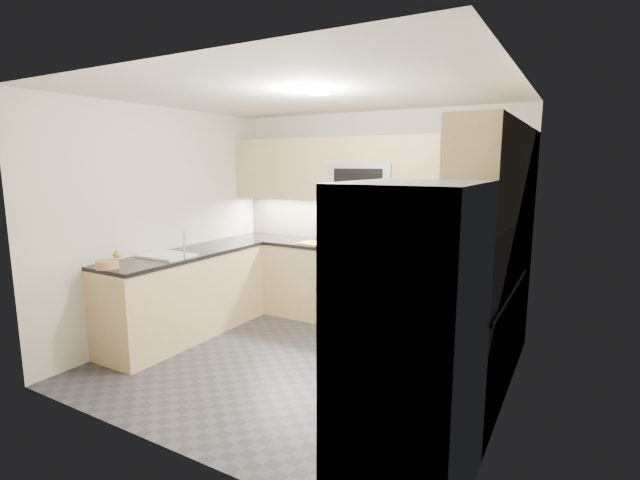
{
  "coord_description": "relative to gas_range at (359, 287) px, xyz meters",
  "views": [
    {
      "loc": [
        2.25,
        -3.55,
        1.9
      ],
      "look_at": [
        0.0,
        0.35,
        1.15
      ],
      "focal_mm": 26.0,
      "sensor_mm": 36.0,
      "label": 1
    }
  ],
  "objects": [
    {
      "name": "fruit_basket",
      "position": [
        -1.53,
        -2.2,
        0.52
      ],
      "size": [
        0.25,
        0.25,
        0.07
      ],
      "primitive_type": "cylinder",
      "rotation": [
        0.0,
        0.0,
        0.29
      ],
      "color": "#A5794D",
      "rests_on": "countertop_peninsula"
    },
    {
      "name": "microwave_door",
      "position": [
        0.0,
        -0.08,
        1.24
      ],
      "size": [
        0.6,
        0.01,
        0.28
      ],
      "primitive_type": "cube",
      "color": "black",
      "rests_on": "microwave"
    },
    {
      "name": "fruit_orange",
      "position": [
        -1.52,
        -2.11,
        0.6
      ],
      "size": [
        0.06,
        0.06,
        0.06
      ],
      "primitive_type": "sphere",
      "color": "#D65517",
      "rests_on": "fruit_basket"
    },
    {
      "name": "fruit_apple",
      "position": [
        -1.53,
        -2.09,
        0.6
      ],
      "size": [
        0.07,
        0.07,
        0.07
      ],
      "primitive_type": "sphere",
      "color": "#B11714",
      "rests_on": "fruit_basket"
    },
    {
      "name": "wall_right",
      "position": [
        1.8,
        -1.28,
        0.79
      ],
      "size": [
        0.02,
        3.2,
        2.5
      ],
      "primitive_type": "cube",
      "color": "#BCB3A4",
      "rests_on": "floor"
    },
    {
      "name": "countertop_peninsula",
      "position": [
        -1.5,
        -1.28,
        0.47
      ],
      "size": [
        0.63,
        2.0,
        0.04
      ],
      "primitive_type": "cube",
      "color": "black",
      "rests_on": "base_cab_peninsula"
    },
    {
      "name": "wall_front",
      "position": [
        0.0,
        -2.88,
        0.79
      ],
      "size": [
        3.6,
        0.02,
        2.5
      ],
      "primitive_type": "cube",
      "color": "#BCB3A4",
      "rests_on": "floor"
    },
    {
      "name": "cutting_board",
      "position": [
        -0.56,
        -0.09,
        0.49
      ],
      "size": [
        0.39,
        0.3,
        0.01
      ],
      "primitive_type": "cube",
      "rotation": [
        0.0,
        0.0,
        -0.15
      ],
      "color": "orange",
      "rests_on": "countertop_back_left"
    },
    {
      "name": "upper_cab_right",
      "position": [
        1.62,
        -1.0,
        1.37
      ],
      "size": [
        0.35,
        1.95,
        0.75
      ],
      "primitive_type": "cube",
      "color": "tan",
      "rests_on": "wall_right"
    },
    {
      "name": "fridge_handle_right",
      "position": [
        1.08,
        -2.25,
        0.49
      ],
      "size": [
        0.02,
        0.02,
        1.2
      ],
      "primitive_type": "cylinder",
      "color": "#B2B5BA",
      "rests_on": "refrigerator"
    },
    {
      "name": "dish_towel_check",
      "position": [
        -0.06,
        -0.37,
        0.1
      ],
      "size": [
        0.15,
        0.05,
        0.29
      ],
      "primitive_type": "cube",
      "rotation": [
        0.0,
        0.0,
        -0.21
      ],
      "color": "white",
      "rests_on": "oven_handle"
    },
    {
      "name": "ceiling",
      "position": [
        0.0,
        -1.28,
        2.04
      ],
      "size": [
        3.6,
        3.2,
        0.02
      ],
      "primitive_type": "cube",
      "color": "beige",
      "rests_on": "wall_back"
    },
    {
      "name": "base_cab_peninsula",
      "position": [
        -1.5,
        -1.28,
        -0.01
      ],
      "size": [
        0.6,
        2.0,
        0.9
      ],
      "primitive_type": "cube",
      "color": "tan",
      "rests_on": "floor"
    },
    {
      "name": "utensil_bowl",
      "position": [
        1.6,
        -0.1,
        0.57
      ],
      "size": [
        0.36,
        0.36,
        0.16
      ],
      "primitive_type": "cylinder",
      "rotation": [
        0.0,
        0.0,
        0.29
      ],
      "color": "#5FAA49",
      "rests_on": "countertop_back_right"
    },
    {
      "name": "fridge_handle_left",
      "position": [
        1.08,
        -2.61,
        0.49
      ],
      "size": [
        0.02,
        0.02,
        1.2
      ],
      "primitive_type": "cylinder",
      "color": "#B2B5BA",
      "rests_on": "refrigerator"
    },
    {
      "name": "faucet",
      "position": [
        -1.24,
        -1.53,
        0.62
      ],
      "size": [
        0.03,
        0.03,
        0.28
      ],
      "primitive_type": "cylinder",
      "color": "silver",
      "rests_on": "countertop_peninsula"
    },
    {
      "name": "wall_left",
      "position": [
        -1.8,
        -1.28,
        0.79
      ],
      "size": [
        0.02,
        3.2,
        2.5
      ],
      "primitive_type": "cube",
      "color": "#BCB3A4",
      "rests_on": "floor"
    },
    {
      "name": "countertop_back_left",
      "position": [
        -1.09,
        0.02,
        0.47
      ],
      "size": [
        1.42,
        0.63,
        0.04
      ],
      "primitive_type": "cube",
      "color": "black",
      "rests_on": "base_cab_back_left"
    },
    {
      "name": "fruit_pear",
      "position": [
        -1.5,
        -2.09,
        0.6
      ],
      "size": [
        0.07,
        0.07,
        0.07
      ],
      "primitive_type": "sphere",
      "color": "#5ABE51",
      "rests_on": "fruit_basket"
    },
    {
      "name": "base_cab_back_right",
      "position": [
        1.09,
        0.02,
        -0.01
      ],
      "size": [
        1.42,
        0.6,
        0.9
      ],
      "primitive_type": "cube",
      "color": "tan",
      "rests_on": "floor"
    },
    {
      "name": "wall_back",
      "position": [
        0.0,
        0.32,
        0.79
      ],
      "size": [
        3.6,
        0.02,
        2.5
      ],
      "primitive_type": "cube",
      "color": "#BCB3A4",
      "rests_on": "floor"
    },
    {
      "name": "countertop_right",
      "position": [
        1.5,
        -1.12,
        0.47
      ],
      "size": [
        0.63,
        1.7,
        0.04
      ],
      "primitive_type": "cube",
      "color": "black",
      "rests_on": "base_cab_right"
    },
    {
      "name": "base_cab_right",
      "position": [
        1.5,
        -1.12,
        -0.01
      ],
      "size": [
        0.6,
        1.7,
        0.9
      ],
      "primitive_type": "cube",
      "color": "tan",
      "rests_on": "floor"
    },
    {
      "name": "base_cab_back_left",
      "position": [
        -1.09,
        0.02,
        -0.01
      ],
      "size": [
        1.42,
        0.6,
        0.9
      ],
      "primitive_type": "cube",
      "color": "tan",
      "rests_on": "floor"
    },
    {
      "name": "gas_range",
      "position": [
        0.0,
        0.0,
        0.0
      ],
      "size": [
        0.76,
        0.65,
        0.91
      ],
      "primitive_type": "cube",
      "color": "#9A9DA2",
      "rests_on": "floor"
    },
    {
      "name": "refrigerator",
      "position": [
        1.45,
        -2.43,
        0.45
      ],
      "size": [
        0.7,
        0.9,
        1.8
      ],
      "primitive_type": "cube",
      "color": "#989C9F",
      "rests_on": "floor"
    },
    {
      "name": "microwave",
      "position": [
        0.0,
        0.12,
        1.24
      ],
      "size": [
        0.76,
        0.4,
        0.4
      ],
      "primitive_type": "cube",
      "color": "#ADAFB6",
      "rests_on": "upper_cab_back"
    },
    {
      "name": "countertop_back_right",
      "position": [
        1.09,
        0.02,
        0.47
      ],
      "size": [
        1.42,
        0.63,
        0.04
      ],
      "primitive_type": "cube",
      "color": "black",
      "rests_on": "base_cab_back_right"
    },
    {
      "name": "dish_towel_blue",
      "position": [
        0.17,
        -0.37,
        0.1
      ],
      "size": [
        0.18,
        0.05,
        0.33
      ],
      "primitive_type": "cube",
      "rotation": [
        0.0,
        0.0,
        0.18
      ],
      "color": "#335C8E",
      "rests_on": "oven_handle"
    },
    {
      "name": "upper_cab_back",
      "position": [
        0.0,
        0.15,
        1.37
      ],
      "size": [
        3.6,
        0.35,
        0.75
      ],
      "primitive_type": "cube",
      "color": "tan",
      "rests_on": "wall_back"
    },
    {
      "name": "range_cooktop",
      "position": [
        0.0,
        0.0,
        0.46
      ],
      "size": [
        0.76,
        0.65,
        0.03
      ],
      "primitive_type": "cube",
      "color": "black",
      "rests_on": "gas_range"
    },
    {
      "name": "sink_basin",
      "position": [
        -1.5,
        -1.53,
        0.42
      ],
      "size": [
        0.52,
        0.38,
        0.16
      ],
      "primitive_type": "cube",
      "color": "white",
      "rests_on": "base_cab_peninsula"
    },
    {
      "name": "backsplash_right",
      "position": [
        1.8,
        -0.82,
        0.74
      ],
      "size": [
        0.01,
        2.3,
        0.51
      ],
      "primitive_type": "cube",
      "color": "tan",
      "rests_on": "wall_right"
    },
    {
      "name": "backsplash_back",
      "position": [
        0.0,
        0.32,
        0.74
      ],
      "size": [
        3.6,
        0.01,
        0.51
      ],
      "primitive_type": "cube",
      "color": "tan",
      "rests_on": "wall_back"
    },
    {
      "name": "oven_handle",
      "position": [
        0.0,
        -0.35,
        0.26
      ],
      "size": [
        0.6,
        0.02,
        0.02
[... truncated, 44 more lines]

